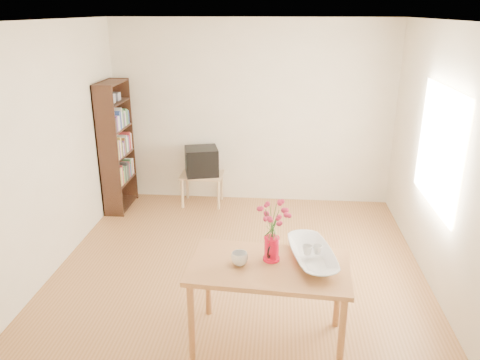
# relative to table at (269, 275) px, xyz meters

# --- Properties ---
(room) EXTENTS (4.50, 4.50, 4.50)m
(room) POSITION_rel_table_xyz_m (-0.32, 0.99, 0.64)
(room) COLOR #936034
(room) RESTS_ON ground
(table) EXTENTS (1.34, 0.82, 0.75)m
(table) POSITION_rel_table_xyz_m (0.00, 0.00, 0.00)
(table) COLOR #A66938
(table) RESTS_ON ground
(tv_stand) EXTENTS (0.60, 0.45, 0.46)m
(tv_stand) POSITION_rel_table_xyz_m (-1.05, 2.96, -0.27)
(tv_stand) COLOR tan
(tv_stand) RESTS_ON ground
(bookshelf) EXTENTS (0.28, 0.70, 1.80)m
(bookshelf) POSITION_rel_table_xyz_m (-2.20, 2.74, 0.18)
(bookshelf) COLOR black
(bookshelf) RESTS_ON ground
(pitcher) EXTENTS (0.14, 0.22, 0.21)m
(pitcher) POSITION_rel_table_xyz_m (0.01, 0.08, 0.19)
(pitcher) COLOR red
(pitcher) RESTS_ON table
(flowers) EXTENTS (0.24, 0.24, 0.34)m
(flowers) POSITION_rel_table_xyz_m (0.01, 0.08, 0.46)
(flowers) COLOR #EB3768
(flowers) RESTS_ON pitcher
(mug) EXTENTS (0.14, 0.14, 0.11)m
(mug) POSITION_rel_table_xyz_m (-0.24, -0.02, 0.14)
(mug) COLOR white
(mug) RESTS_ON table
(bowl) EXTENTS (0.59, 0.59, 0.47)m
(bowl) POSITION_rel_table_xyz_m (0.35, 0.13, 0.33)
(bowl) COLOR white
(bowl) RESTS_ON table
(teacup_a) EXTENTS (0.10, 0.10, 0.07)m
(teacup_a) POSITION_rel_table_xyz_m (0.31, 0.13, 0.28)
(teacup_a) COLOR white
(teacup_a) RESTS_ON bowl
(teacup_b) EXTENTS (0.07, 0.07, 0.06)m
(teacup_b) POSITION_rel_table_xyz_m (0.39, 0.15, 0.28)
(teacup_b) COLOR white
(teacup_b) RESTS_ON bowl
(television) EXTENTS (0.54, 0.52, 0.39)m
(television) POSITION_rel_table_xyz_m (-1.05, 2.97, 0.00)
(television) COLOR black
(television) RESTS_ON tv_stand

